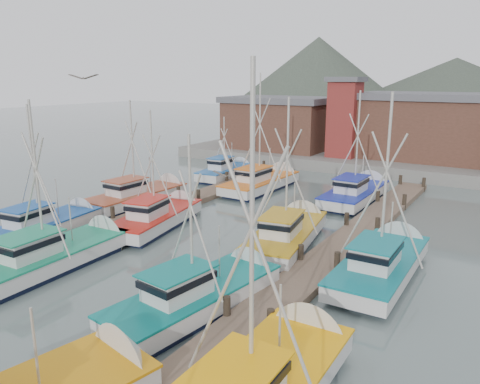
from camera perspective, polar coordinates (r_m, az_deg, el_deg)
The scene contains 20 objects.
ground at distance 24.47m, azimuth -10.87°, elevation -9.83°, with size 260.00×260.00×0.00m, color #526260.
dock_left at distance 31.76m, azimuth -15.24°, elevation -4.09°, with size 2.30×46.00×1.50m.
dock_right at distance 23.95m, azimuth 8.61°, elevation -9.72°, with size 2.30×46.00×1.50m.
quay at distance 56.18m, azimuth 15.65°, elevation 3.98°, with size 44.00×16.00×1.20m, color slate.
shed_left at distance 57.93m, azimuth 4.74°, elevation 8.46°, with size 12.72×8.48×6.20m.
shed_center at distance 54.29m, azimuth 22.05°, elevation 7.52°, with size 14.84×9.54×6.90m.
lookout_tower at distance 52.41m, azimuth 12.61°, elevation 8.95°, with size 3.60×3.60×8.50m.
distant_hills at distance 141.98m, azimuth 20.81°, elevation 9.03°, with size 175.00×140.00×42.00m.
boat_4 at distance 26.53m, azimuth -21.37°, elevation -7.08°, with size 3.85×9.64×9.55m.
boat_5 at distance 20.65m, azimuth -4.34°, elevation -12.18°, with size 3.87×9.27×8.35m.
boat_6 at distance 31.80m, azimuth -22.34°, elevation -3.75°, with size 3.68×8.75×8.89m.
boat_8 at distance 31.64m, azimuth -9.69°, elevation -2.97°, with size 4.25×9.06×8.45m.
boat_9 at distance 28.16m, azimuth 6.00°, elevation -4.96°, with size 4.37×9.60×9.48m.
boat_10 at distance 37.60m, azimuth -11.88°, elevation -0.37°, with size 3.70×9.32×8.89m.
boat_11 at distance 24.79m, azimuth 17.08°, elevation -8.18°, with size 4.03×9.43×9.93m.
boat_12 at distance 41.56m, azimuth 2.91°, elevation 1.27°, with size 4.36×9.77×10.95m.
boat_13 at distance 38.81m, azimuth 14.12°, elevation -0.05°, with size 3.88×9.60×9.60m.
boat_14 at distance 46.34m, azimuth -1.52°, elevation 2.58°, with size 2.92×8.09×6.65m.
gull_near at distance 18.95m, azimuth -18.56°, elevation 13.10°, with size 1.54×0.60×0.24m.
gull_far at distance 19.83m, azimuth -1.52°, elevation 2.04°, with size 1.55×0.63×0.24m.
Camera 1 is at (15.54, -16.21, 9.72)m, focal length 35.00 mm.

